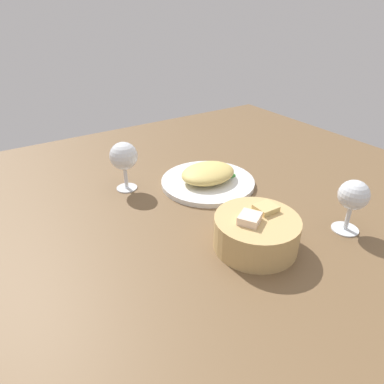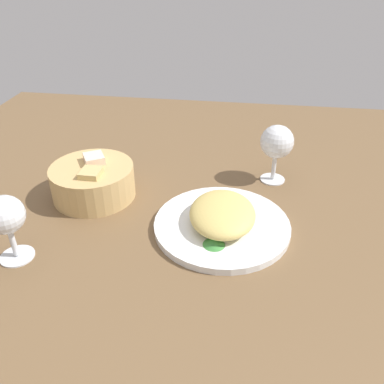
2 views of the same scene
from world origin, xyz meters
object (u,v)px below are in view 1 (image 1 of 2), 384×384
object	(u,v)px
plate	(208,182)
wine_glass_far	(353,198)
bread_basket	(256,232)
wine_glass_near	(124,158)

from	to	relation	value
plate	wine_glass_far	size ratio (longest dim) A/B	2.11
wine_glass_far	plate	bearing A→B (deg)	-69.00
bread_basket	wine_glass_near	world-z (taller)	wine_glass_near
wine_glass_near	wine_glass_far	bearing A→B (deg)	126.68
plate	bread_basket	bearing A→B (deg)	74.59
bread_basket	wine_glass_far	xyz separation A→B (cm)	(-21.52, 6.76, 4.78)
bread_basket	wine_glass_near	xyz separation A→B (cm)	(12.56, -39.00, 5.61)
plate	bread_basket	world-z (taller)	bread_basket
wine_glass_near	plate	bearing A→B (deg)	153.29
bread_basket	wine_glass_near	size ratio (longest dim) A/B	1.31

